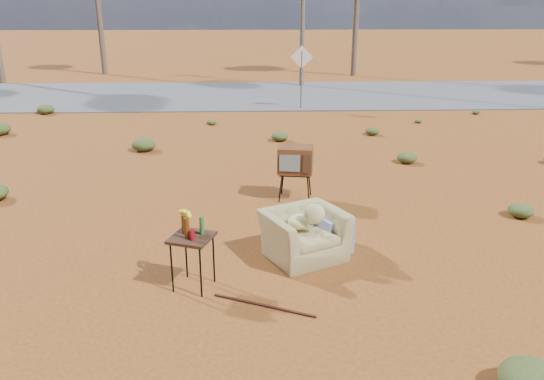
{
  "coord_description": "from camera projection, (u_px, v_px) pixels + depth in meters",
  "views": [
    {
      "loc": [
        -0.2,
        -6.72,
        3.58
      ],
      "look_at": [
        0.08,
        1.12,
        0.8
      ],
      "focal_mm": 35.0,
      "sensor_mm": 36.0,
      "label": 1
    }
  ],
  "objects": [
    {
      "name": "ground",
      "position": [
        269.0,
        269.0,
        7.53
      ],
      "size": [
        140.0,
        140.0,
        0.0
      ],
      "primitive_type": "plane",
      "color": "brown",
      "rests_on": "ground"
    },
    {
      "name": "highway",
      "position": [
        258.0,
        95.0,
        21.65
      ],
      "size": [
        140.0,
        7.0,
        0.04
      ],
      "primitive_type": "cube",
      "color": "#565659",
      "rests_on": "ground"
    },
    {
      "name": "armchair",
      "position": [
        309.0,
        227.0,
        7.81
      ],
      "size": [
        1.43,
        1.31,
        0.96
      ],
      "rotation": [
        0.0,
        0.0,
        0.46
      ],
      "color": "#988752",
      "rests_on": "ground"
    },
    {
      "name": "tv_unit",
      "position": [
        296.0,
        160.0,
        9.99
      ],
      "size": [
        0.72,
        0.61,
        1.03
      ],
      "rotation": [
        0.0,
        0.0,
        -0.16
      ],
      "color": "black",
      "rests_on": "ground"
    },
    {
      "name": "side_table",
      "position": [
        190.0,
        233.0,
        6.86
      ],
      "size": [
        0.65,
        0.65,
        1.03
      ],
      "rotation": [
        0.0,
        0.0,
        -0.35
      ],
      "color": "#381F14",
      "rests_on": "ground"
    },
    {
      "name": "rusty_bar",
      "position": [
        264.0,
        305.0,
        6.6
      ],
      "size": [
        1.27,
        0.59,
        0.04
      ],
      "primitive_type": "cylinder",
      "rotation": [
        0.0,
        1.57,
        -0.42
      ],
      "color": "#451B12",
      "rests_on": "ground"
    },
    {
      "name": "road_sign",
      "position": [
        302.0,
        66.0,
        18.38
      ],
      "size": [
        0.78,
        0.06,
        2.19
      ],
      "color": "brown",
      "rests_on": "ground"
    },
    {
      "name": "scrub_patch",
      "position": [
        225.0,
        169.0,
        11.61
      ],
      "size": [
        17.49,
        8.07,
        0.33
      ],
      "color": "#465726",
      "rests_on": "ground"
    }
  ]
}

